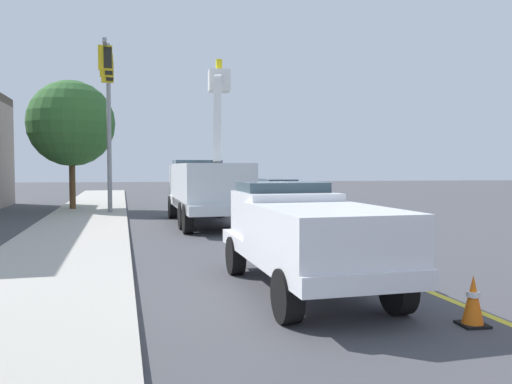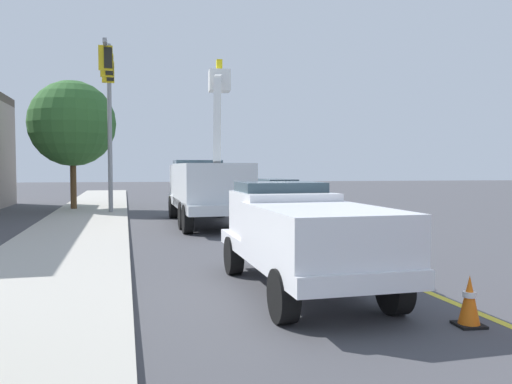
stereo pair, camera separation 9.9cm
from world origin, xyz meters
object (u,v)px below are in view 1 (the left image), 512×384
at_px(service_pickup_truck, 305,233).
at_px(traffic_cone_mid_front, 226,207).
at_px(utility_bucket_truck, 206,185).
at_px(traffic_signal_mast, 108,95).
at_px(passing_minivan, 275,191).
at_px(traffic_cone_leading, 473,301).

bearing_deg(service_pickup_truck, traffic_cone_mid_front, -0.71).
relative_size(service_pickup_truck, traffic_cone_mid_front, 8.21).
height_order(utility_bucket_truck, traffic_signal_mast, traffic_signal_mast).
height_order(utility_bucket_truck, passing_minivan, utility_bucket_truck).
height_order(passing_minivan, traffic_cone_mid_front, passing_minivan).
bearing_deg(traffic_cone_leading, service_pickup_truck, 38.08).
bearing_deg(passing_minivan, utility_bucket_truck, 149.04).
relative_size(passing_minivan, traffic_cone_leading, 6.38).
relative_size(traffic_cone_leading, traffic_cone_mid_front, 1.10).
bearing_deg(traffic_signal_mast, passing_minivan, -65.51).
height_order(service_pickup_truck, traffic_cone_mid_front, service_pickup_truck).
height_order(service_pickup_truck, passing_minivan, service_pickup_truck).
relative_size(utility_bucket_truck, traffic_signal_mast, 0.99).
xyz_separation_m(utility_bucket_truck, traffic_signal_mast, (3.43, 4.31, 4.13)).
distance_m(utility_bucket_truck, traffic_signal_mast, 6.88).
relative_size(passing_minivan, traffic_signal_mast, 0.59).
height_order(utility_bucket_truck, traffic_cone_mid_front, utility_bucket_truck).
xyz_separation_m(service_pickup_truck, traffic_cone_mid_front, (16.45, -0.20, -0.77)).
height_order(traffic_cone_leading, traffic_cone_mid_front, traffic_cone_leading).
xyz_separation_m(passing_minivan, traffic_signal_mast, (-3.99, 8.75, 4.77)).
bearing_deg(utility_bucket_truck, traffic_cone_mid_front, -15.99).
xyz_separation_m(utility_bucket_truck, passing_minivan, (7.41, -4.45, -0.64)).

